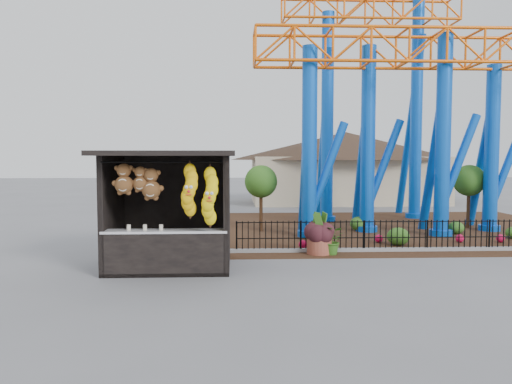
{
  "coord_description": "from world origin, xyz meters",
  "views": [
    {
      "loc": [
        -1.28,
        -12.29,
        2.97
      ],
      "look_at": [
        -0.67,
        1.5,
        2.0
      ],
      "focal_mm": 35.0,
      "sensor_mm": 36.0,
      "label": 1
    }
  ],
  "objects_px": {
    "terracotta_planter": "(319,245)",
    "prize_booth": "(169,212)",
    "roller_coaster": "(389,72)",
    "potted_plant": "(332,240)"
  },
  "relations": [
    {
      "from": "terracotta_planter",
      "to": "potted_plant",
      "type": "height_order",
      "value": "potted_plant"
    },
    {
      "from": "roller_coaster",
      "to": "terracotta_planter",
      "type": "distance_m",
      "value": 9.1
    },
    {
      "from": "roller_coaster",
      "to": "terracotta_planter",
      "type": "xyz_separation_m",
      "value": [
        -3.79,
        -5.53,
        -6.16
      ]
    },
    {
      "from": "roller_coaster",
      "to": "potted_plant",
      "type": "height_order",
      "value": "roller_coaster"
    },
    {
      "from": "roller_coaster",
      "to": "prize_booth",
      "type": "bearing_deg",
      "value": -137.88
    },
    {
      "from": "prize_booth",
      "to": "terracotta_planter",
      "type": "relative_size",
      "value": 4.6
    },
    {
      "from": "prize_booth",
      "to": "roller_coaster",
      "type": "height_order",
      "value": "roller_coaster"
    },
    {
      "from": "terracotta_planter",
      "to": "potted_plant",
      "type": "bearing_deg",
      "value": -15.55
    },
    {
      "from": "roller_coaster",
      "to": "terracotta_planter",
      "type": "height_order",
      "value": "roller_coaster"
    },
    {
      "from": "terracotta_planter",
      "to": "prize_booth",
      "type": "bearing_deg",
      "value": -157.39
    }
  ]
}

